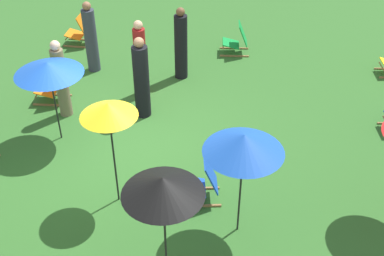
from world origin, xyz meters
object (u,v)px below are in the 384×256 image
person_3 (141,80)px  person_4 (181,45)px  deckchair_5 (80,31)px  umbrella_3 (244,143)px  umbrella_1 (163,186)px  umbrella_5 (48,68)px  person_1 (140,60)px  deckchair_4 (202,182)px  person_0 (91,39)px  umbrella_2 (108,110)px  person_2 (61,80)px  deckchair_3 (53,86)px  deckchair_9 (237,40)px

person_3 → person_4: (-1.75, 0.44, -0.02)m
deckchair_5 → umbrella_3: (5.81, 5.04, 1.40)m
umbrella_1 → person_3: bearing=-159.2°
umbrella_5 → person_1: person_1 is taller
deckchair_4 → deckchair_5: 6.78m
umbrella_5 → person_4: size_ratio=0.98×
person_0 → umbrella_2: bearing=123.1°
deckchair_4 → umbrella_1: size_ratio=0.43×
person_0 → person_3: size_ratio=0.97×
person_0 → person_1: bearing=157.4°
umbrella_3 → person_2: umbrella_3 is taller
umbrella_1 → person_4: (-5.83, -1.11, -1.01)m
umbrella_3 → person_2: 4.90m
person_0 → person_2: person_0 is taller
deckchair_3 → deckchair_5: 2.85m
person_1 → person_3: 0.84m
deckchair_5 → umbrella_2: umbrella_2 is taller
person_1 → person_3: (0.80, 0.26, -0.01)m
person_3 → person_4: person_3 is taller
umbrella_2 → person_3: bearing=-173.2°
deckchair_4 → person_2: bearing=-134.0°
deckchair_9 → umbrella_2: bearing=-21.1°
deckchair_3 → person_2: (0.44, 0.47, 0.47)m
person_0 → umbrella_3: bearing=140.0°
deckchair_3 → deckchair_5: (-2.80, -0.50, 0.00)m
deckchair_5 → umbrella_3: bearing=37.4°
person_0 → person_4: (-0.10, 2.20, 0.00)m
deckchair_9 → person_4: 1.95m
umbrella_1 → person_2: bearing=-139.7°
deckchair_5 → person_0: size_ratio=0.47×
person_0 → person_2: (1.98, 0.11, 0.00)m
umbrella_3 → umbrella_5: umbrella_3 is taller
deckchair_5 → person_2: person_2 is taller
person_2 → umbrella_1: bearing=13.1°
person_3 → deckchair_5: bearing=23.8°
person_4 → person_3: bearing=-130.5°
deckchair_3 → umbrella_5: 1.91m
deckchair_9 → umbrella_5: 5.47m
umbrella_3 → person_0: 6.25m
person_1 → deckchair_4: bearing=52.4°
umbrella_1 → umbrella_3: bearing=143.4°
deckchair_9 → person_1: 3.12m
umbrella_5 → person_2: person_2 is taller
deckchair_5 → umbrella_1: umbrella_1 is taller
deckchair_5 → person_4: bearing=65.5°
umbrella_3 → person_1: 4.65m
umbrella_1 → person_0: 6.70m
deckchair_3 → umbrella_3: size_ratio=0.43×
deckchair_5 → person_3: person_3 is taller
person_0 → person_2: bearing=100.6°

